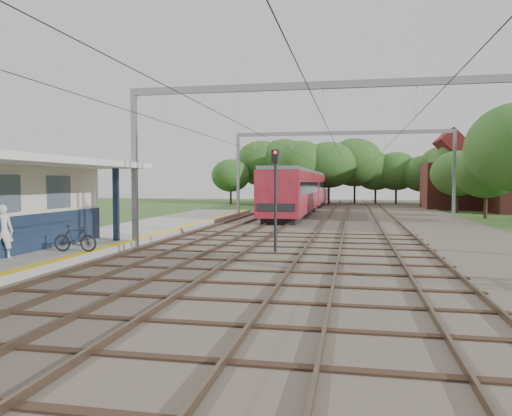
# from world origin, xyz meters

# --- Properties ---
(ballast_bed) EXTENTS (18.00, 90.00, 0.10)m
(ballast_bed) POSITION_xyz_m (4.00, 30.00, 0.05)
(ballast_bed) COLOR #473D33
(ballast_bed) RESTS_ON ground
(platform) EXTENTS (5.00, 52.00, 0.35)m
(platform) POSITION_xyz_m (-7.50, 14.00, 0.17)
(platform) COLOR gray
(platform) RESTS_ON ground
(yellow_stripe) EXTENTS (0.45, 52.00, 0.01)m
(yellow_stripe) POSITION_xyz_m (-5.25, 14.00, 0.35)
(yellow_stripe) COLOR yellow
(yellow_stripe) RESTS_ON platform
(rail_tracks) EXTENTS (11.80, 88.00, 0.15)m
(rail_tracks) POSITION_xyz_m (1.50, 30.00, 0.18)
(rail_tracks) COLOR brown
(rail_tracks) RESTS_ON ballast_bed
(catenary_system) EXTENTS (17.22, 88.00, 7.00)m
(catenary_system) POSITION_xyz_m (3.39, 25.28, 5.51)
(catenary_system) COLOR gray
(catenary_system) RESTS_ON ground
(tree_band) EXTENTS (31.72, 30.88, 8.82)m
(tree_band) POSITION_xyz_m (3.84, 57.12, 4.92)
(tree_band) COLOR #382619
(tree_band) RESTS_ON ground
(house_far) EXTENTS (8.00, 6.12, 8.66)m
(house_far) POSITION_xyz_m (16.00, 52.00, 3.23)
(house_far) COLOR brown
(house_far) RESTS_ON ground
(person) EXTENTS (0.79, 0.68, 1.84)m
(person) POSITION_xyz_m (-7.29, 9.47, 1.27)
(person) COLOR silver
(person) RESTS_ON platform
(bicycle) EXTENTS (1.69, 0.59, 1.00)m
(bicycle) POSITION_xyz_m (-5.72, 11.36, 0.85)
(bicycle) COLOR black
(bicycle) RESTS_ON platform
(train) EXTENTS (2.99, 37.17, 3.92)m
(train) POSITION_xyz_m (-0.50, 45.15, 2.18)
(train) COLOR black
(train) RESTS_ON ballast_bed
(signal_post) EXTENTS (0.33, 0.30, 4.24)m
(signal_post) POSITION_xyz_m (1.35, 14.35, 2.65)
(signal_post) COLOR black
(signal_post) RESTS_ON ground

